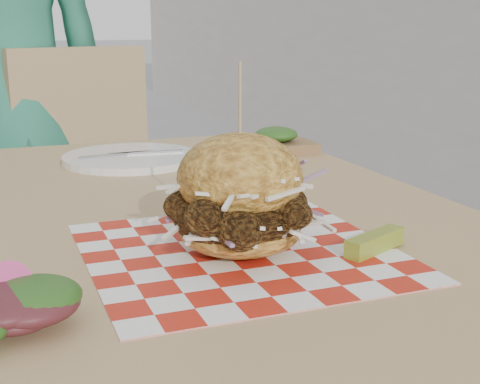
% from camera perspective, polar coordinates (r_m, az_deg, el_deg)
% --- Properties ---
extents(diner, '(0.66, 0.48, 1.67)m').
position_cam_1_polar(diner, '(2.07, -19.04, 8.46)').
color(diner, '#2B7D61').
rests_on(diner, ground).
extents(patio_table, '(0.80, 1.20, 0.75)m').
position_cam_1_polar(patio_table, '(1.03, -4.82, -5.50)').
color(patio_table, tan).
rests_on(patio_table, ground).
extents(patio_chair, '(0.52, 0.53, 0.95)m').
position_cam_1_polar(patio_chair, '(1.97, -13.50, 0.20)').
color(patio_chair, tan).
rests_on(patio_chair, ground).
extents(paper_liner, '(0.36, 0.36, 0.00)m').
position_cam_1_polar(paper_liner, '(0.80, 0.00, -5.11)').
color(paper_liner, red).
rests_on(paper_liner, patio_table).
extents(sandwich, '(0.20, 0.20, 0.22)m').
position_cam_1_polar(sandwich, '(0.79, 0.00, -0.78)').
color(sandwich, gold).
rests_on(sandwich, paper_liner).
extents(pickle_spear, '(0.10, 0.06, 0.02)m').
position_cam_1_polar(pickle_spear, '(0.82, 11.44, -4.23)').
color(pickle_spear, olive).
rests_on(pickle_spear, paper_liner).
extents(place_setting, '(0.27, 0.27, 0.02)m').
position_cam_1_polar(place_setting, '(1.35, -9.26, 2.90)').
color(place_setting, white).
rests_on(place_setting, patio_table).
extents(kraft_tray, '(0.15, 0.12, 0.06)m').
position_cam_1_polar(kraft_tray, '(1.41, 3.11, 4.24)').
color(kraft_tray, brown).
rests_on(kraft_tray, patio_table).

